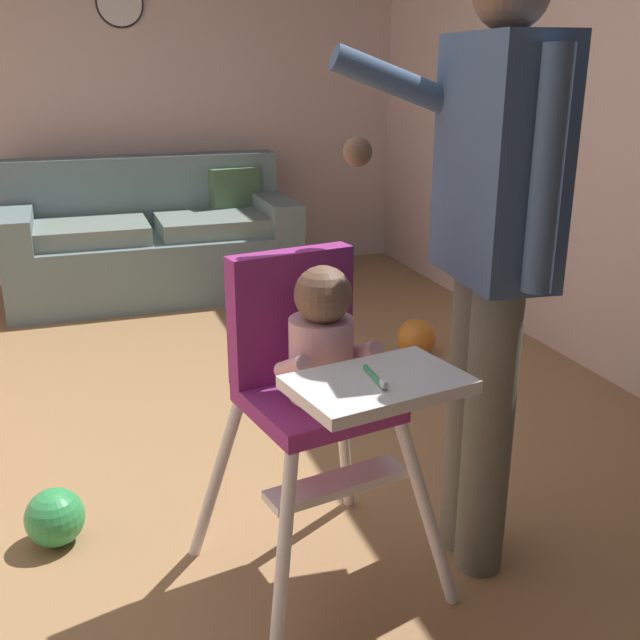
{
  "coord_description": "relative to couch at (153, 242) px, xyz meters",
  "views": [
    {
      "loc": [
        -0.2,
        -2.41,
        1.42
      ],
      "look_at": [
        0.4,
        -0.65,
        0.79
      ],
      "focal_mm": 41.77,
      "sensor_mm": 36.0,
      "label": 1
    }
  ],
  "objects": [
    {
      "name": "high_chair",
      "position": [
        0.08,
        -3.12,
        0.33
      ],
      "size": [
        0.7,
        0.8,
        0.96
      ],
      "rotation": [
        0.0,
        0.0,
        -1.39
      ],
      "color": "white",
      "rests_on": "ground"
    },
    {
      "name": "ground",
      "position": [
        -0.3,
        -2.44,
        -0.38
      ],
      "size": [
        5.91,
        7.47,
        0.1
      ],
      "primitive_type": "cube",
      "color": "#A3794E"
    },
    {
      "name": "toy_ball",
      "position": [
        1.13,
        -1.62,
        -0.23
      ],
      "size": [
        0.2,
        0.2,
        0.2
      ],
      "primitive_type": "sphere",
      "color": "orange",
      "rests_on": "ground"
    },
    {
      "name": "adult_standing",
      "position": [
        0.56,
        -3.16,
        0.63
      ],
      "size": [
        0.51,
        0.53,
        1.69
      ],
      "rotation": [
        0.0,
        0.0,
        3.05
      ],
      "color": "#666658",
      "rests_on": "ground"
    },
    {
      "name": "couch",
      "position": [
        0.0,
        0.0,
        0.0
      ],
      "size": [
        1.81,
        0.86,
        0.86
      ],
      "rotation": [
        0.0,
        0.0,
        -1.57
      ],
      "color": "slate",
      "rests_on": "ground"
    },
    {
      "name": "wall_clock",
      "position": [
        -0.05,
        0.48,
        1.47
      ],
      "size": [
        0.3,
        0.04,
        0.3
      ],
      "color": "white"
    },
    {
      "name": "wall_far",
      "position": [
        -0.3,
        0.52,
        1.04
      ],
      "size": [
        5.11,
        0.06,
        2.75
      ],
      "primitive_type": "cube",
      "color": "beige",
      "rests_on": "ground"
    },
    {
      "name": "toy_ball_second",
      "position": [
        -0.64,
        -2.7,
        -0.24
      ],
      "size": [
        0.18,
        0.18,
        0.18
      ],
      "primitive_type": "sphere",
      "color": "green",
      "rests_on": "ground"
    }
  ]
}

